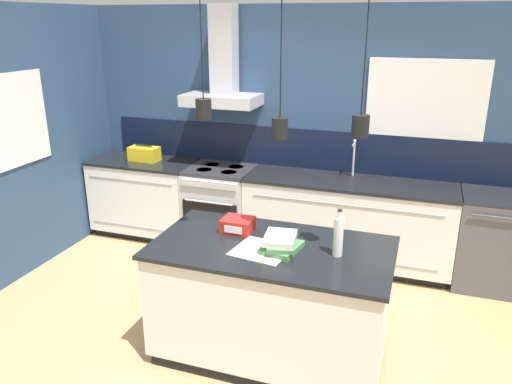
% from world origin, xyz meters
% --- Properties ---
extents(ground_plane, '(16.00, 16.00, 0.00)m').
position_xyz_m(ground_plane, '(0.00, 0.00, 0.00)').
color(ground_plane, tan).
rests_on(ground_plane, ground).
extents(wall_back, '(5.60, 2.13, 2.60)m').
position_xyz_m(wall_back, '(-0.05, 2.00, 1.36)').
color(wall_back, navy).
rests_on(wall_back, ground_plane).
extents(wall_left, '(0.08, 3.80, 2.60)m').
position_xyz_m(wall_left, '(-2.43, 0.70, 1.30)').
color(wall_left, navy).
rests_on(wall_left, ground_plane).
extents(counter_run_left, '(1.22, 0.64, 0.91)m').
position_xyz_m(counter_run_left, '(-1.76, 1.69, 0.46)').
color(counter_run_left, black).
rests_on(counter_run_left, ground_plane).
extents(counter_run_sink, '(2.12, 0.64, 1.30)m').
position_xyz_m(counter_run_sink, '(0.61, 1.69, 0.46)').
color(counter_run_sink, black).
rests_on(counter_run_sink, ground_plane).
extents(oven_range, '(0.72, 0.66, 0.91)m').
position_xyz_m(oven_range, '(-0.80, 1.69, 0.46)').
color(oven_range, '#B5B5BA').
rests_on(oven_range, ground_plane).
extents(dishwasher, '(0.64, 0.65, 0.91)m').
position_xyz_m(dishwasher, '(1.98, 1.69, 0.46)').
color(dishwasher, '#4C4C51').
rests_on(dishwasher, ground_plane).
extents(kitchen_island, '(1.72, 0.94, 0.91)m').
position_xyz_m(kitchen_island, '(0.32, -0.02, 0.46)').
color(kitchen_island, black).
rests_on(kitchen_island, ground_plane).
extents(bottle_on_island, '(0.07, 0.07, 0.34)m').
position_xyz_m(bottle_on_island, '(0.79, -0.01, 1.05)').
color(bottle_on_island, silver).
rests_on(bottle_on_island, kitchen_island).
extents(book_stack, '(0.28, 0.33, 0.11)m').
position_xyz_m(book_stack, '(0.40, -0.06, 0.96)').
color(book_stack, '#4C7F4C').
rests_on(book_stack, kitchen_island).
extents(red_supply_box, '(0.23, 0.20, 0.11)m').
position_xyz_m(red_supply_box, '(-0.01, 0.15, 0.96)').
color(red_supply_box, red).
rests_on(red_supply_box, kitchen_island).
extents(paper_pile, '(0.43, 0.40, 0.01)m').
position_xyz_m(paper_pile, '(0.27, -0.11, 0.91)').
color(paper_pile, silver).
rests_on(paper_pile, kitchen_island).
extents(yellow_toolbox, '(0.34, 0.18, 0.19)m').
position_xyz_m(yellow_toolbox, '(-1.74, 1.69, 0.99)').
color(yellow_toolbox, gold).
rests_on(yellow_toolbox, counter_run_left).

